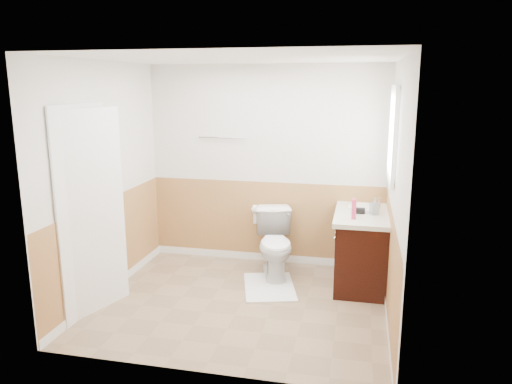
% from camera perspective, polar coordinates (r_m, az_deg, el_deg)
% --- Properties ---
extents(floor, '(3.00, 3.00, 0.00)m').
position_cam_1_polar(floor, '(5.27, -1.69, -12.84)').
color(floor, '#8C7051').
rests_on(floor, ground).
extents(ceiling, '(3.00, 3.00, 0.00)m').
position_cam_1_polar(ceiling, '(4.76, -1.89, 15.45)').
color(ceiling, white).
rests_on(ceiling, floor).
extents(wall_back, '(3.00, 0.00, 3.00)m').
position_cam_1_polar(wall_back, '(6.11, 1.19, 3.06)').
color(wall_back, silver).
rests_on(wall_back, floor).
extents(wall_front, '(3.00, 0.00, 3.00)m').
position_cam_1_polar(wall_front, '(3.65, -6.76, -3.58)').
color(wall_front, silver).
rests_on(wall_front, floor).
extents(wall_left, '(0.00, 3.00, 3.00)m').
position_cam_1_polar(wall_left, '(5.42, -17.35, 1.26)').
color(wall_left, silver).
rests_on(wall_left, floor).
extents(wall_right, '(0.00, 3.00, 3.00)m').
position_cam_1_polar(wall_right, '(4.73, 16.12, -0.26)').
color(wall_right, silver).
rests_on(wall_right, floor).
extents(wainscot_back, '(3.00, 0.00, 3.00)m').
position_cam_1_polar(wainscot_back, '(6.27, 1.14, -3.74)').
color(wainscot_back, tan).
rests_on(wainscot_back, floor).
extents(wainscot_front, '(3.00, 0.00, 3.00)m').
position_cam_1_polar(wainscot_front, '(3.94, -6.42, -14.07)').
color(wainscot_front, tan).
rests_on(wainscot_front, floor).
extents(wainscot_left, '(0.00, 2.60, 2.60)m').
position_cam_1_polar(wainscot_left, '(5.60, -16.74, -6.28)').
color(wainscot_left, tan).
rests_on(wainscot_left, floor).
extents(wainscot_right, '(0.00, 2.60, 2.60)m').
position_cam_1_polar(wainscot_right, '(4.95, 15.45, -8.75)').
color(wainscot_right, tan).
rests_on(wainscot_right, floor).
extents(toilet, '(0.63, 0.86, 0.79)m').
position_cam_1_polar(toilet, '(5.82, 2.29, -6.14)').
color(toilet, white).
rests_on(toilet, floor).
extents(bath_mat, '(0.74, 0.92, 0.02)m').
position_cam_1_polar(bath_mat, '(5.61, 1.57, -11.07)').
color(bath_mat, white).
rests_on(bath_mat, floor).
extents(vanity_cabinet, '(0.55, 1.10, 0.80)m').
position_cam_1_polar(vanity_cabinet, '(5.75, 12.24, -6.61)').
color(vanity_cabinet, black).
rests_on(vanity_cabinet, floor).
extents(vanity_knob_left, '(0.03, 0.03, 0.03)m').
position_cam_1_polar(vanity_knob_left, '(5.61, 9.23, -5.35)').
color(vanity_knob_left, silver).
rests_on(vanity_knob_left, vanity_cabinet).
extents(vanity_knob_right, '(0.03, 0.03, 0.03)m').
position_cam_1_polar(vanity_knob_right, '(5.80, 9.34, -4.75)').
color(vanity_knob_right, silver).
rests_on(vanity_knob_right, vanity_cabinet).
extents(countertop, '(0.60, 1.15, 0.05)m').
position_cam_1_polar(countertop, '(5.62, 12.34, -2.51)').
color(countertop, beige).
rests_on(countertop, vanity_cabinet).
extents(sink_basin, '(0.36, 0.36, 0.02)m').
position_cam_1_polar(sink_basin, '(5.76, 12.46, -1.80)').
color(sink_basin, white).
rests_on(sink_basin, countertop).
extents(faucet, '(0.02, 0.02, 0.14)m').
position_cam_1_polar(faucet, '(5.75, 14.28, -1.30)').
color(faucet, silver).
rests_on(faucet, countertop).
extents(lotion_bottle, '(0.05, 0.05, 0.22)m').
position_cam_1_polar(lotion_bottle, '(5.27, 11.41, -1.97)').
color(lotion_bottle, '#CF3560').
rests_on(lotion_bottle, countertop).
extents(soap_dispenser, '(0.11, 0.11, 0.19)m').
position_cam_1_polar(soap_dispenser, '(5.50, 13.74, -1.63)').
color(soap_dispenser, '#8D969F').
rests_on(soap_dispenser, countertop).
extents(hair_dryer_body, '(0.14, 0.07, 0.07)m').
position_cam_1_polar(hair_dryer_body, '(5.52, 11.95, -2.14)').
color(hair_dryer_body, black).
rests_on(hair_dryer_body, countertop).
extents(hair_dryer_handle, '(0.03, 0.03, 0.07)m').
position_cam_1_polar(hair_dryer_handle, '(5.57, 11.63, -2.31)').
color(hair_dryer_handle, black).
rests_on(hair_dryer_handle, countertop).
extents(mirror_panel, '(0.02, 0.35, 0.90)m').
position_cam_1_polar(mirror_panel, '(5.76, 15.41, 5.05)').
color(mirror_panel, silver).
rests_on(mirror_panel, wall_right).
extents(window_frame, '(0.04, 0.80, 1.00)m').
position_cam_1_polar(window_frame, '(5.23, 15.74, 6.51)').
color(window_frame, white).
rests_on(window_frame, wall_right).
extents(window_glass, '(0.01, 0.70, 0.90)m').
position_cam_1_polar(window_glass, '(5.23, 15.92, 6.50)').
color(window_glass, white).
rests_on(window_glass, wall_right).
extents(door, '(0.29, 0.78, 2.04)m').
position_cam_1_polar(door, '(5.04, -18.69, -2.34)').
color(door, white).
rests_on(door, wall_left).
extents(door_frame, '(0.02, 0.92, 2.10)m').
position_cam_1_polar(door_frame, '(5.08, -19.43, -2.17)').
color(door_frame, white).
rests_on(door_frame, wall_left).
extents(door_knob, '(0.06, 0.06, 0.06)m').
position_cam_1_polar(door_knob, '(5.31, -16.27, -2.23)').
color(door_knob, silver).
rests_on(door_knob, door).
extents(towel_bar, '(0.62, 0.02, 0.02)m').
position_cam_1_polar(towel_bar, '(6.14, -3.96, 6.38)').
color(towel_bar, silver).
rests_on(towel_bar, wall_back).
extents(tp_holder_bar, '(0.14, 0.02, 0.02)m').
position_cam_1_polar(tp_holder_bar, '(6.18, 0.13, -2.05)').
color(tp_holder_bar, silver).
rests_on(tp_holder_bar, wall_back).
extents(tp_roll, '(0.10, 0.11, 0.11)m').
position_cam_1_polar(tp_roll, '(6.18, 0.13, -2.05)').
color(tp_roll, white).
rests_on(tp_roll, tp_holder_bar).
extents(tp_sheet, '(0.10, 0.01, 0.16)m').
position_cam_1_polar(tp_sheet, '(6.20, 0.13, -3.04)').
color(tp_sheet, white).
rests_on(tp_sheet, tp_roll).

